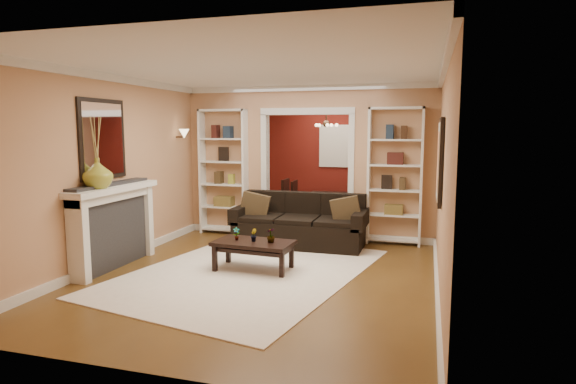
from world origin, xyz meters
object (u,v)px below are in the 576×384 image
(coffee_table, at_px, (254,256))
(bookshelf_right, at_px, (395,177))
(sofa, at_px, (299,220))
(dining_table, at_px, (325,208))
(fireplace, at_px, (115,227))
(bookshelf_left, at_px, (224,172))

(coffee_table, height_order, bookshelf_right, bookshelf_right)
(sofa, xyz_separation_m, dining_table, (-0.05, 2.32, -0.16))
(dining_table, bearing_deg, bookshelf_right, -138.49)
(sofa, xyz_separation_m, fireplace, (-2.14, -1.95, 0.15))
(sofa, bearing_deg, bookshelf_right, 21.20)
(coffee_table, bearing_deg, sofa, 84.86)
(sofa, bearing_deg, fireplace, -137.72)
(coffee_table, distance_m, dining_table, 3.87)
(coffee_table, relative_size, fireplace, 0.63)
(bookshelf_left, height_order, bookshelf_right, same)
(bookshelf_right, height_order, dining_table, bookshelf_right)
(sofa, relative_size, dining_table, 1.44)
(sofa, height_order, dining_table, sofa)
(bookshelf_right, bearing_deg, dining_table, 131.51)
(coffee_table, distance_m, bookshelf_right, 2.90)
(coffee_table, distance_m, bookshelf_left, 2.69)
(bookshelf_left, bearing_deg, sofa, -19.87)
(bookshelf_right, bearing_deg, bookshelf_left, 180.00)
(fireplace, bearing_deg, coffee_table, 12.22)
(dining_table, bearing_deg, sofa, -178.85)
(bookshelf_left, relative_size, fireplace, 1.35)
(bookshelf_left, bearing_deg, bookshelf_right, 0.00)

